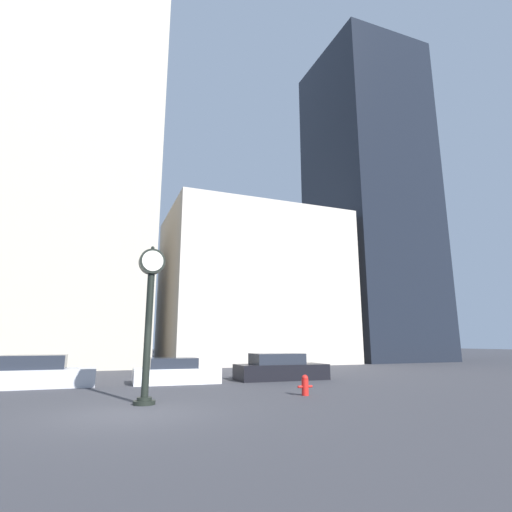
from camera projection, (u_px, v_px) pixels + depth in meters
ground_plane at (131, 415)px, 10.73m from camera, size 200.00×200.00×0.00m
building_tall_tower at (65, 169)px, 34.38m from camera, size 14.85×12.00×33.04m
building_storefront_row at (252, 288)px, 38.56m from camera, size 16.34×12.00×13.98m
building_glass_modern at (368, 200)px, 45.96m from camera, size 10.66×12.00×35.75m
street_clock at (150, 305)px, 13.07m from camera, size 0.84×0.69×5.08m
car_silver at (37, 374)px, 17.15m from camera, size 4.63×1.89×1.35m
car_white at (176, 372)px, 18.90m from camera, size 4.03×2.11×1.18m
car_black at (280, 369)px, 20.72m from camera, size 4.74×2.09×1.33m
fire_hydrant_near at (305, 385)px, 14.60m from camera, size 0.58×0.25×0.73m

